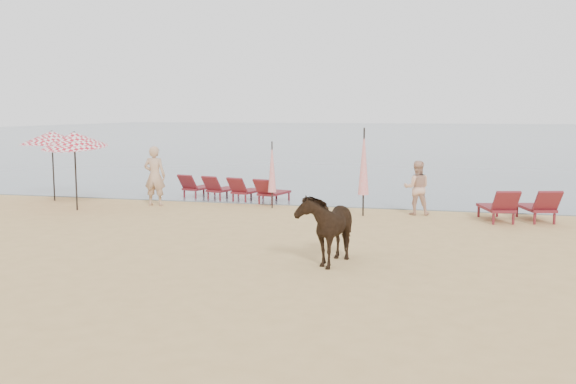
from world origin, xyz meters
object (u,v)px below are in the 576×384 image
(lounger_cluster_left, at_px, (232,189))
(umbrella_open_left_a, at_px, (52,138))
(lounger_cluster_right, at_px, (519,206))
(umbrella_closed_left, at_px, (272,167))
(beachgoer_right_a, at_px, (417,188))
(cow, at_px, (327,227))
(beachgoer_left, at_px, (155,176))
(umbrella_open_left_b, at_px, (74,140))
(umbrella_closed_right, at_px, (364,162))

(lounger_cluster_left, xyz_separation_m, umbrella_open_left_a, (-5.93, -1.58, 1.76))
(lounger_cluster_right, height_order, umbrella_closed_left, umbrella_closed_left)
(umbrella_open_left_a, distance_m, beachgoer_right_a, 12.35)
(lounger_cluster_right, distance_m, cow, 7.41)
(beachgoer_left, bearing_deg, umbrella_open_left_b, 32.39)
(umbrella_closed_left, height_order, beachgoer_right_a, umbrella_closed_left)
(lounger_cluster_right, bearing_deg, umbrella_open_left_a, 162.27)
(cow, bearing_deg, lounger_cluster_right, 63.31)
(lounger_cluster_right, xyz_separation_m, umbrella_closed_left, (-7.35, 0.75, 0.86))
(lounger_cluster_left, xyz_separation_m, beachgoer_right_a, (6.34, -1.55, 0.40))
(umbrella_open_left_a, relative_size, cow, 1.38)
(umbrella_open_left_a, xyz_separation_m, beachgoer_right_a, (12.27, 0.03, -1.36))
(lounger_cluster_right, height_order, beachgoer_right_a, beachgoer_right_a)
(beachgoer_right_a, bearing_deg, lounger_cluster_left, -21.10)
(lounger_cluster_left, xyz_separation_m, lounger_cluster_right, (9.17, -2.14, 0.04))
(lounger_cluster_right, xyz_separation_m, umbrella_closed_right, (-4.34, -0.03, 1.15))
(umbrella_open_left_a, bearing_deg, cow, -24.24)
(umbrella_open_left_a, relative_size, umbrella_closed_left, 1.14)
(lounger_cluster_right, height_order, umbrella_open_left_a, umbrella_open_left_a)
(umbrella_closed_right, bearing_deg, umbrella_closed_left, 165.38)
(umbrella_open_left_b, relative_size, umbrella_closed_right, 0.98)
(lounger_cluster_right, distance_m, beachgoer_right_a, 2.91)
(umbrella_closed_right, distance_m, cow, 6.08)
(beachgoer_left, distance_m, beachgoer_right_a, 8.39)
(beachgoer_right_a, bearing_deg, umbrella_open_left_a, -7.24)
(umbrella_open_left_a, relative_size, umbrella_open_left_b, 0.95)
(cow, bearing_deg, beachgoer_left, 145.72)
(lounger_cluster_right, bearing_deg, umbrella_open_left_b, 169.29)
(umbrella_open_left_b, relative_size, beachgoer_left, 1.30)
(umbrella_open_left_b, xyz_separation_m, beachgoer_right_a, (10.32, 1.72, -1.39))
(cow, xyz_separation_m, beachgoer_left, (-6.95, 6.42, 0.24))
(beachgoer_right_a, bearing_deg, cow, 70.42)
(umbrella_open_left_b, distance_m, umbrella_closed_right, 8.90)
(umbrella_open_left_a, xyz_separation_m, umbrella_closed_left, (7.75, 0.19, -0.86))
(lounger_cluster_left, height_order, umbrella_open_left_a, umbrella_open_left_a)
(umbrella_open_left_b, xyz_separation_m, beachgoer_left, (1.94, 1.49, -1.22))
(umbrella_closed_left, xyz_separation_m, beachgoer_right_a, (4.52, -0.16, -0.50))
(lounger_cluster_left, xyz_separation_m, umbrella_open_left_b, (-3.99, -3.26, 1.79))
(umbrella_open_left_b, distance_m, cow, 10.27)
(umbrella_closed_left, height_order, umbrella_closed_right, umbrella_closed_right)
(cow, bearing_deg, beachgoer_right_a, 86.28)
(umbrella_closed_left, distance_m, beachgoer_right_a, 4.55)
(umbrella_open_left_b, distance_m, beachgoer_left, 2.74)
(umbrella_open_left_a, distance_m, beachgoer_left, 4.07)
(lounger_cluster_left, distance_m, beachgoer_right_a, 6.54)
(lounger_cluster_left, bearing_deg, lounger_cluster_right, 0.95)
(umbrella_closed_left, relative_size, cow, 1.22)
(umbrella_closed_left, xyz_separation_m, cow, (3.08, -6.81, -0.57))
(cow, bearing_deg, umbrella_open_left_a, 157.07)
(umbrella_open_left_b, xyz_separation_m, cow, (8.89, -4.93, -1.46))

